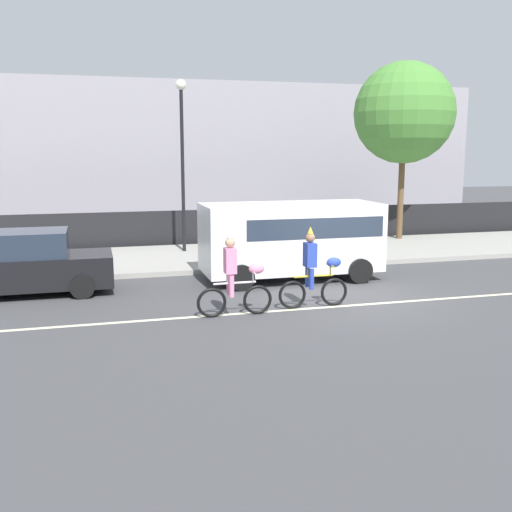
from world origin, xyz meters
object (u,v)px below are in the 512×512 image
at_px(street_lamp_post, 182,140).
at_px(parked_car_black, 29,264).
at_px(parade_cyclist_pink, 235,279).
at_px(parked_van_white, 293,235).
at_px(parade_cyclist_cobalt, 314,272).

bearing_deg(street_lamp_post, parked_car_black, -134.79).
bearing_deg(parade_cyclist_pink, street_lamp_post, 89.38).
bearing_deg(street_lamp_post, parked_van_white, -63.43).
xyz_separation_m(parade_cyclist_pink, street_lamp_post, (0.09, 8.13, 3.15)).
relative_size(parade_cyclist_cobalt, street_lamp_post, 0.33).
height_order(parade_cyclist_pink, parked_car_black, parade_cyclist_pink).
bearing_deg(parade_cyclist_cobalt, parade_cyclist_pink, -173.09).
height_order(parade_cyclist_cobalt, parked_car_black, parade_cyclist_cobalt).
height_order(parade_cyclist_cobalt, street_lamp_post, street_lamp_post).
height_order(parade_cyclist_pink, parked_van_white, parked_van_white).
distance_m(parade_cyclist_pink, street_lamp_post, 8.72).
distance_m(parade_cyclist_pink, parked_car_black, 5.73).
xyz_separation_m(parked_car_black, street_lamp_post, (4.70, 4.73, 3.21)).
bearing_deg(parade_cyclist_pink, parade_cyclist_cobalt, 6.91).
xyz_separation_m(parade_cyclist_pink, parked_car_black, (-4.61, 3.40, -0.06)).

